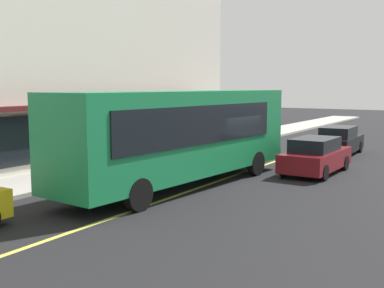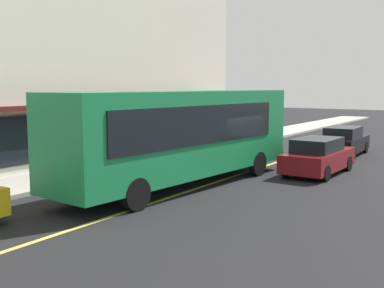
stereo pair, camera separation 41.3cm
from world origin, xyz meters
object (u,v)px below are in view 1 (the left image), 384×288
at_px(traffic_light, 163,109).
at_px(pedestrian_by_curb, 76,145).
at_px(car_black, 339,141).
at_px(pedestrian_near_storefront, 194,127).
at_px(bus, 182,133).
at_px(car_maroon, 316,156).

xyz_separation_m(traffic_light, pedestrian_by_curb, (-4.10, 1.81, -1.45)).
distance_m(traffic_light, car_black, 9.70).
height_order(car_black, pedestrian_near_storefront, pedestrian_near_storefront).
bearing_deg(pedestrian_near_storefront, bus, -150.14).
relative_size(traffic_light, pedestrian_near_storefront, 1.84).
height_order(bus, traffic_light, bus).
distance_m(bus, traffic_light, 6.13).
bearing_deg(car_black, pedestrian_by_curb, 141.62).
distance_m(car_maroon, pedestrian_near_storefront, 10.35).
bearing_deg(bus, car_maroon, -32.91).
xyz_separation_m(car_black, pedestrian_near_storefront, (-1.19, 8.42, 0.45)).
bearing_deg(pedestrian_by_curb, car_black, -38.38).
xyz_separation_m(bus, traffic_light, (4.52, 4.11, 0.55)).
height_order(traffic_light, car_maroon, traffic_light).
relative_size(traffic_light, car_black, 0.73).
bearing_deg(car_maroon, traffic_light, 94.90).
height_order(traffic_light, car_black, traffic_light).
xyz_separation_m(traffic_light, car_black, (6.72, -6.76, -1.79)).
bearing_deg(bus, car_black, -13.28).
distance_m(bus, car_black, 11.61).
bearing_deg(traffic_light, car_black, -45.18).
bearing_deg(pedestrian_near_storefront, car_maroon, -118.26).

